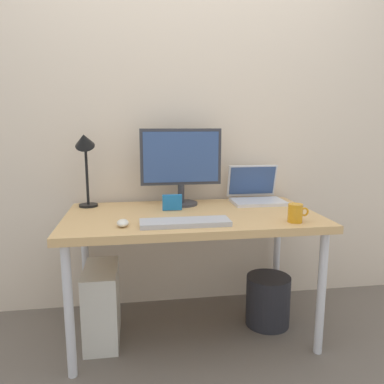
{
  "coord_description": "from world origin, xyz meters",
  "views": [
    {
      "loc": [
        -0.3,
        -1.98,
        1.19
      ],
      "look_at": [
        0.0,
        0.0,
        0.82
      ],
      "focal_mm": 35.01,
      "sensor_mm": 36.0,
      "label": 1
    }
  ],
  "objects_px": {
    "photo_frame": "(172,202)",
    "wastebasket": "(268,300)",
    "keyboard": "(185,222)",
    "desk_lamp": "(85,152)",
    "desk": "(192,224)",
    "laptop": "(255,193)",
    "computer_tower": "(102,304)",
    "coffee_mug": "(296,213)",
    "monitor": "(181,162)",
    "mouse": "(123,223)"
  },
  "relations": [
    {
      "from": "photo_frame",
      "to": "wastebasket",
      "type": "xyz_separation_m",
      "value": [
        0.56,
        -0.07,
        -0.6
      ]
    },
    {
      "from": "keyboard",
      "to": "photo_frame",
      "type": "bearing_deg",
      "value": 95.89
    },
    {
      "from": "desk_lamp",
      "to": "desk",
      "type": "bearing_deg",
      "value": -22.0
    },
    {
      "from": "laptop",
      "to": "photo_frame",
      "type": "relative_size",
      "value": 2.91
    },
    {
      "from": "desk",
      "to": "desk_lamp",
      "type": "height_order",
      "value": "desk_lamp"
    },
    {
      "from": "laptop",
      "to": "wastebasket",
      "type": "relative_size",
      "value": 1.07
    },
    {
      "from": "desk",
      "to": "photo_frame",
      "type": "relative_size",
      "value": 12.45
    },
    {
      "from": "computer_tower",
      "to": "coffee_mug",
      "type": "bearing_deg",
      "value": -14.21
    },
    {
      "from": "monitor",
      "to": "wastebasket",
      "type": "distance_m",
      "value": 0.98
    },
    {
      "from": "mouse",
      "to": "coffee_mug",
      "type": "bearing_deg",
      "value": -3.36
    },
    {
      "from": "monitor",
      "to": "desk_lamp",
      "type": "bearing_deg",
      "value": 179.93
    },
    {
      "from": "mouse",
      "to": "wastebasket",
      "type": "bearing_deg",
      "value": 14.86
    },
    {
      "from": "photo_frame",
      "to": "coffee_mug",
      "type": "bearing_deg",
      "value": -30.4
    },
    {
      "from": "photo_frame",
      "to": "wastebasket",
      "type": "height_order",
      "value": "photo_frame"
    },
    {
      "from": "wastebasket",
      "to": "desk",
      "type": "bearing_deg",
      "value": -178.78
    },
    {
      "from": "mouse",
      "to": "photo_frame",
      "type": "height_order",
      "value": "photo_frame"
    },
    {
      "from": "wastebasket",
      "to": "mouse",
      "type": "bearing_deg",
      "value": -165.14
    },
    {
      "from": "laptop",
      "to": "computer_tower",
      "type": "bearing_deg",
      "value": -164.44
    },
    {
      "from": "mouse",
      "to": "wastebasket",
      "type": "xyz_separation_m",
      "value": [
        0.83,
        0.22,
        -0.57
      ]
    },
    {
      "from": "laptop",
      "to": "wastebasket",
      "type": "bearing_deg",
      "value": -86.18
    },
    {
      "from": "coffee_mug",
      "to": "desk",
      "type": "bearing_deg",
      "value": 151.72
    },
    {
      "from": "mouse",
      "to": "keyboard",
      "type": "bearing_deg",
      "value": -3.3
    },
    {
      "from": "keyboard",
      "to": "photo_frame",
      "type": "relative_size",
      "value": 4.0
    },
    {
      "from": "keyboard",
      "to": "photo_frame",
      "type": "distance_m",
      "value": 0.31
    },
    {
      "from": "desk",
      "to": "keyboard",
      "type": "height_order",
      "value": "keyboard"
    },
    {
      "from": "photo_frame",
      "to": "computer_tower",
      "type": "distance_m",
      "value": 0.68
    },
    {
      "from": "mouse",
      "to": "desk_lamp",
      "type": "bearing_deg",
      "value": 115.77
    },
    {
      "from": "coffee_mug",
      "to": "computer_tower",
      "type": "distance_m",
      "value": 1.15
    },
    {
      "from": "monitor",
      "to": "wastebasket",
      "type": "xyz_separation_m",
      "value": [
        0.49,
        -0.23,
        -0.81
      ]
    },
    {
      "from": "photo_frame",
      "to": "wastebasket",
      "type": "distance_m",
      "value": 0.83
    },
    {
      "from": "desk",
      "to": "laptop",
      "type": "bearing_deg",
      "value": 29.75
    },
    {
      "from": "computer_tower",
      "to": "mouse",
      "type": "bearing_deg",
      "value": -55.9
    },
    {
      "from": "wastebasket",
      "to": "photo_frame",
      "type": "bearing_deg",
      "value": 172.6
    },
    {
      "from": "desk_lamp",
      "to": "coffee_mug",
      "type": "relative_size",
      "value": 4.25
    },
    {
      "from": "computer_tower",
      "to": "wastebasket",
      "type": "xyz_separation_m",
      "value": [
        0.97,
        0.02,
        -0.06
      ]
    },
    {
      "from": "keyboard",
      "to": "coffee_mug",
      "type": "bearing_deg",
      "value": -3.4
    },
    {
      "from": "keyboard",
      "to": "wastebasket",
      "type": "xyz_separation_m",
      "value": [
        0.53,
        0.24,
        -0.57
      ]
    },
    {
      "from": "mouse",
      "to": "wastebasket",
      "type": "relative_size",
      "value": 0.3
    },
    {
      "from": "desk",
      "to": "laptop",
      "type": "relative_size",
      "value": 4.28
    },
    {
      "from": "desk_lamp",
      "to": "keyboard",
      "type": "xyz_separation_m",
      "value": [
        0.52,
        -0.46,
        -0.31
      ]
    },
    {
      "from": "photo_frame",
      "to": "wastebasket",
      "type": "bearing_deg",
      "value": -7.4
    },
    {
      "from": "computer_tower",
      "to": "laptop",
      "type": "bearing_deg",
      "value": 15.56
    },
    {
      "from": "photo_frame",
      "to": "desk_lamp",
      "type": "bearing_deg",
      "value": 162.4
    },
    {
      "from": "laptop",
      "to": "coffee_mug",
      "type": "bearing_deg",
      "value": -85.59
    },
    {
      "from": "laptop",
      "to": "photo_frame",
      "type": "distance_m",
      "value": 0.57
    },
    {
      "from": "monitor",
      "to": "coffee_mug",
      "type": "xyz_separation_m",
      "value": [
        0.52,
        -0.5,
        -0.21
      ]
    },
    {
      "from": "monitor",
      "to": "wastebasket",
      "type": "relative_size",
      "value": 1.62
    },
    {
      "from": "laptop",
      "to": "coffee_mug",
      "type": "height_order",
      "value": "laptop"
    },
    {
      "from": "keyboard",
      "to": "coffee_mug",
      "type": "xyz_separation_m",
      "value": [
        0.55,
        -0.03,
        0.03
      ]
    },
    {
      "from": "coffee_mug",
      "to": "wastebasket",
      "type": "distance_m",
      "value": 0.66
    }
  ]
}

